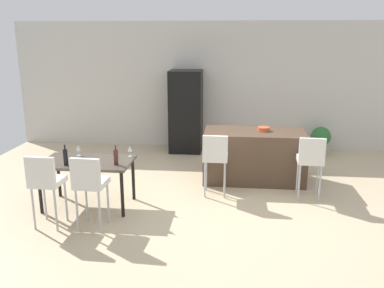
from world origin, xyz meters
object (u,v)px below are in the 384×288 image
Objects in this scene: wine_glass_left at (78,148)px; wine_glass_middle at (130,149)px; dining_chair_far at (89,181)px; fruit_bowl at (263,129)px; bar_chair_middle at (311,158)px; wine_bottle_inner at (116,157)px; bar_chair_left at (215,155)px; dining_table at (87,165)px; wine_bottle_right at (66,157)px; potted_plant at (321,138)px; refrigerator at (186,111)px; dining_chair_near at (45,180)px; kitchen_island at (254,156)px.

wine_glass_left and wine_glass_middle have the same top height.
dining_chair_far reaches higher than fruit_bowl.
wine_bottle_inner is at bearing -165.26° from bar_chair_middle.
bar_chair_left reaches higher than dining_table.
wine_bottle_right is 3.45m from fruit_bowl.
fruit_bowl is at bearing -128.55° from potted_plant.
wine_bottle_right is 5.63m from potted_plant.
bar_chair_left is at bearing 22.04° from wine_bottle_right.
wine_bottle_right reaches higher than wine_bottle_inner.
bar_chair_middle is at bearing -48.90° from refrigerator.
refrigerator reaches higher than bar_chair_middle.
wine_glass_left is (-3.67, -0.38, 0.17)m from bar_chair_middle.
dining_chair_near is (-2.24, -1.39, 0.00)m from bar_chair_left.
bar_chair_middle is 3.69m from wine_glass_left.
kitchen_island is 2.35m from wine_glass_middle.
wine_glass_left is at bearing 151.32° from wine_bottle_inner.
dining_chair_near is 1.00× the size of dining_chair_far.
bar_chair_left is at bearing 14.28° from wine_glass_middle.
wine_bottle_inner is at bearing -136.96° from potted_plant.
wine_bottle_right is 3.77m from refrigerator.
bar_chair_middle is at bearing -51.65° from fruit_bowl.
dining_chair_near is (-0.31, -0.75, 0.03)m from dining_table.
dining_chair_far is at bearing -133.73° from potted_plant.
wine_glass_middle reaches higher than potted_plant.
dining_chair_far is 4.88× the size of fruit_bowl.
dining_chair_far is 1.10m from wine_glass_middle.
dining_table is 6.36× the size of fruit_bowl.
dining_chair_near reaches higher than kitchen_island.
bar_chair_middle is 6.03× the size of wine_glass_middle.
bar_chair_left is 2.33m from wine_bottle_right.
kitchen_island is 2.37m from refrigerator.
refrigerator is (0.83, 4.03, 0.22)m from dining_chair_far.
dining_chair_far is 3.34m from fruit_bowl.
dining_table is at bearing -153.88° from wine_glass_middle.
bar_chair_middle is 3.43m from dining_chair_far.
wine_bottle_inner is 1.72× the size of wine_glass_left.
wine_bottle_inner is 0.82m from wine_glass_left.
dining_chair_near is 3.37× the size of wine_bottle_right.
wine_bottle_inner reaches higher than wine_glass_middle.
fruit_bowl is at bearing 36.27° from wine_bottle_inner.
bar_chair_middle is (0.85, -0.83, 0.24)m from kitchen_island.
kitchen_island is 8.37× the size of fruit_bowl.
dining_table reaches higher than potted_plant.
kitchen_island is at bearing 30.41° from wine_glass_middle.
dining_chair_far is at bearing -139.50° from bar_chair_left.
kitchen_island is at bearing 51.31° from bar_chair_left.
kitchen_island is at bearing 23.27° from wine_glass_left.
wine_glass_middle reaches higher than dining_table.
wine_bottle_right is 0.73m from wine_bottle_inner.
dining_table is (-1.93, -0.63, -0.03)m from bar_chair_left.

